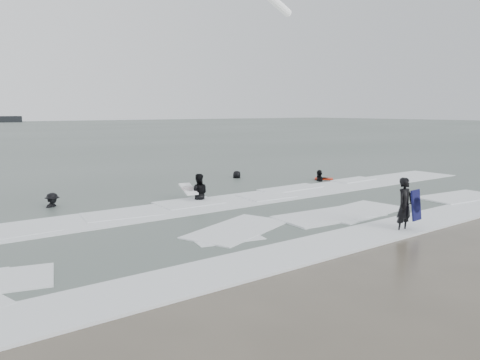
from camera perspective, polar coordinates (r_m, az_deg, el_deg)
ground at (r=14.64m, az=11.64°, el=-6.62°), size 320.00×320.00×0.00m
surfer_centre at (r=15.65m, az=19.30°, el=-5.95°), size 0.65×0.44×1.73m
surfer_wading at (r=19.62m, az=-5.08°, el=-2.62°), size 1.05×0.99×1.72m
surfer_breaker at (r=19.55m, az=-21.87°, el=-3.25°), size 1.09×0.92×1.47m
surfer_right_near at (r=25.22m, az=9.63°, el=-0.22°), size 0.95×1.12×1.79m
surfer_right_far at (r=25.88m, az=-0.37°, el=0.13°), size 0.89×0.69×1.60m
surf_foam at (r=17.26m, az=2.54°, el=-4.00°), size 30.03×9.06×0.09m
bodyboards at (r=19.95m, az=7.47°, el=-1.02°), size 9.70×9.87×1.25m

